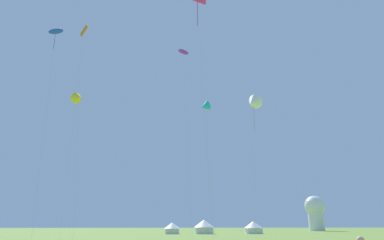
% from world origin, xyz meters
% --- Properties ---
extents(kite_orange_diamond, '(1.99, 2.48, 36.65)m').
position_xyz_m(kite_orange_diamond, '(-17.86, 49.78, 34.79)').
color(kite_orange_diamond, orange).
rests_on(kite_orange_diamond, ground).
extents(kite_yellow_delta, '(3.56, 3.06, 26.37)m').
position_xyz_m(kite_yellow_delta, '(-19.72, 57.59, 25.13)').
color(kite_yellow_delta, yellow).
rests_on(kite_yellow_delta, ground).
extents(kite_blue_parafoil, '(2.41, 1.56, 27.54)m').
position_xyz_m(kite_blue_parafoil, '(-18.19, 37.30, 27.04)').
color(kite_blue_parafoil, blue).
rests_on(kite_blue_parafoil, ground).
extents(kite_white_delta, '(3.77, 3.79, 22.62)m').
position_xyz_m(kite_white_delta, '(11.26, 46.39, 21.06)').
color(kite_white_delta, white).
rests_on(kite_white_delta, ground).
extents(kite_purple_parafoil, '(2.59, 2.01, 30.11)m').
position_xyz_m(kite_purple_parafoil, '(-0.24, 46.24, 29.58)').
color(kite_purple_parafoil, purple).
rests_on(kite_purple_parafoil, ground).
extents(kite_cyan_delta, '(2.28, 2.94, 22.10)m').
position_xyz_m(kite_cyan_delta, '(3.64, 49.09, 21.09)').
color(kite_cyan_delta, '#1EB7CC').
rests_on(kite_cyan_delta, ground).
extents(festival_tent_left, '(3.65, 3.65, 2.37)m').
position_xyz_m(festival_tent_left, '(-0.92, 72.45, 1.31)').
color(festival_tent_left, white).
rests_on(festival_tent_left, ground).
extents(festival_tent_center, '(4.55, 4.55, 2.95)m').
position_xyz_m(festival_tent_center, '(6.04, 72.45, 1.64)').
color(festival_tent_center, white).
rests_on(festival_tent_center, ground).
extents(festival_tent_right, '(4.07, 4.07, 2.64)m').
position_xyz_m(festival_tent_right, '(17.05, 72.45, 1.46)').
color(festival_tent_right, white).
rests_on(festival_tent_right, ground).
extents(observatory_dome, '(6.40, 6.40, 10.80)m').
position_xyz_m(observatory_dome, '(45.63, 103.38, 6.01)').
color(observatory_dome, white).
rests_on(observatory_dome, ground).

